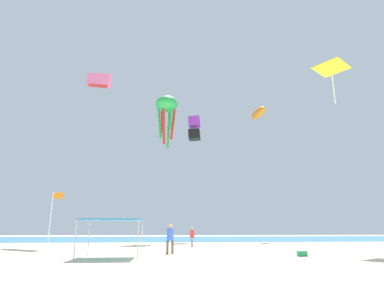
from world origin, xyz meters
TOP-DOWN VIEW (x-y plane):
  - ground at (0.00, 0.00)m, footprint 110.00×110.00m
  - ocean_strip at (0.00, 32.18)m, footprint 110.00×25.81m
  - canopy_tent at (-4.69, -0.47)m, footprint 3.37×3.11m
  - person_near_tent at (0.79, 10.06)m, footprint 0.41×0.46m
  - person_leftmost at (-1.27, 2.32)m, footprint 0.51×0.45m
  - banner_flag at (-7.92, -1.29)m, footprint 0.61×0.06m
  - cooler_box at (6.75, -0.20)m, footprint 0.57×0.37m
  - kite_parafoil_pink at (-10.10, 15.91)m, footprint 3.89×4.49m
  - kite_diamond_yellow at (12.51, 4.15)m, footprint 3.39×3.39m
  - kite_octopus_green at (-1.87, 20.70)m, footprint 4.18×4.18m
  - kite_inflatable_orange at (12.01, 24.83)m, footprint 2.04×4.70m
  - kite_box_purple at (2.12, 23.29)m, footprint 1.91×1.85m

SIDE VIEW (x-z plane):
  - ground at x=0.00m, z-range -0.10..0.00m
  - ocean_strip at x=0.00m, z-range 0.00..0.03m
  - cooler_box at x=6.75m, z-range 0.00..0.35m
  - person_near_tent at x=0.79m, z-range 0.15..1.88m
  - person_leftmost at x=-1.27m, z-range 0.17..2.08m
  - canopy_tent at x=-4.69m, z-range 0.99..3.17m
  - banner_flag at x=-7.92m, z-range 0.37..4.01m
  - kite_diamond_yellow at x=12.51m, z-range 13.31..16.70m
  - kite_box_purple at x=2.12m, z-range 13.70..17.10m
  - kite_octopus_green at x=-1.87m, z-range 14.10..21.12m
  - kite_inflatable_orange at x=12.01m, z-range 17.67..19.42m
  - kite_parafoil_pink at x=-10.10m, z-range 17.14..20.55m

